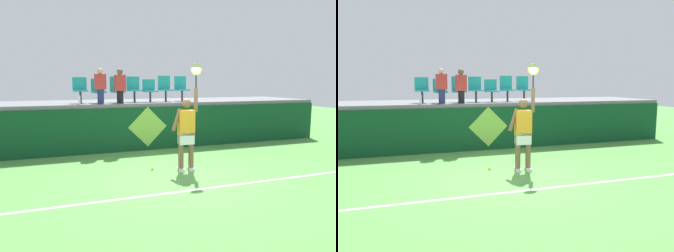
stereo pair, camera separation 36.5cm
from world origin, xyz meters
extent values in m
plane|color=#519342|center=(0.00, 0.00, 0.00)|extent=(40.00, 40.00, 0.00)
cube|color=#0F4223|center=(0.00, 3.13, 0.68)|extent=(13.66, 0.20, 1.37)
cube|color=slate|center=(0.00, 4.53, 1.43)|extent=(13.66, 2.90, 0.12)
cube|color=white|center=(0.00, -0.96, 0.00)|extent=(12.29, 0.08, 0.01)
cube|color=white|center=(0.28, 0.39, 0.04)|extent=(0.14, 0.27, 0.08)
cube|color=white|center=(0.53, 0.37, 0.04)|extent=(0.14, 0.27, 0.08)
cylinder|color=brown|center=(0.28, 0.39, 0.44)|extent=(0.13, 0.13, 0.89)
cylinder|color=brown|center=(0.53, 0.37, 0.44)|extent=(0.13, 0.13, 0.89)
cube|color=white|center=(0.41, 0.38, 0.81)|extent=(0.37, 0.24, 0.28)
cube|color=orange|center=(0.41, 0.38, 1.19)|extent=(0.39, 0.25, 0.60)
sphere|color=brown|center=(0.41, 0.38, 1.66)|extent=(0.22, 0.22, 0.22)
cylinder|color=brown|center=(0.17, 0.40, 1.27)|extent=(0.26, 0.11, 0.55)
cylinder|color=brown|center=(0.64, 0.37, 1.73)|extent=(0.09, 0.09, 0.58)
cylinder|color=black|center=(0.64, 0.37, 2.17)|extent=(0.03, 0.03, 0.30)
torus|color=gold|center=(0.64, 0.37, 2.45)|extent=(0.28, 0.04, 0.28)
ellipsoid|color=silver|center=(0.64, 0.37, 2.45)|extent=(0.24, 0.03, 0.24)
sphere|color=#D1E533|center=(-0.34, 0.73, 0.03)|extent=(0.07, 0.07, 0.07)
cylinder|color=white|center=(-1.81, 3.28, 1.62)|extent=(0.07, 0.07, 0.27)
cylinder|color=#38383D|center=(-1.73, 3.82, 1.67)|extent=(0.07, 0.07, 0.37)
cube|color=teal|center=(-1.73, 3.82, 1.88)|extent=(0.44, 0.42, 0.05)
cube|color=teal|center=(-1.73, 4.01, 2.11)|extent=(0.44, 0.04, 0.40)
cylinder|color=#38383D|center=(-1.16, 3.82, 1.65)|extent=(0.07, 0.07, 0.33)
cube|color=teal|center=(-1.16, 3.82, 1.84)|extent=(0.44, 0.42, 0.05)
cube|color=teal|center=(-1.16, 4.01, 2.07)|extent=(0.44, 0.04, 0.40)
cylinder|color=#38383D|center=(-0.55, 3.82, 1.65)|extent=(0.07, 0.07, 0.33)
cube|color=teal|center=(-0.55, 3.82, 1.85)|extent=(0.44, 0.42, 0.05)
cube|color=teal|center=(-0.55, 4.01, 2.11)|extent=(0.44, 0.04, 0.47)
cylinder|color=#38383D|center=(0.02, 3.82, 1.67)|extent=(0.07, 0.07, 0.37)
cube|color=teal|center=(0.02, 3.82, 1.88)|extent=(0.44, 0.42, 0.05)
cube|color=teal|center=(0.02, 4.01, 2.12)|extent=(0.44, 0.04, 0.43)
cylinder|color=#38383D|center=(0.57, 3.82, 1.66)|extent=(0.07, 0.07, 0.34)
cube|color=teal|center=(0.57, 3.82, 1.85)|extent=(0.44, 0.42, 0.05)
cube|color=teal|center=(0.57, 4.01, 2.06)|extent=(0.44, 0.04, 0.38)
cylinder|color=#38383D|center=(1.13, 3.82, 1.67)|extent=(0.07, 0.07, 0.37)
cube|color=teal|center=(1.13, 3.82, 1.89)|extent=(0.44, 0.42, 0.05)
cube|color=teal|center=(1.13, 4.01, 2.14)|extent=(0.44, 0.04, 0.47)
cylinder|color=#38383D|center=(1.74, 3.82, 1.67)|extent=(0.07, 0.07, 0.37)
cube|color=teal|center=(1.74, 3.82, 1.89)|extent=(0.44, 0.42, 0.05)
cube|color=teal|center=(1.74, 4.01, 2.14)|extent=(0.44, 0.04, 0.45)
cylinder|color=black|center=(-0.55, 3.43, 1.68)|extent=(0.20, 0.20, 0.39)
cube|color=red|center=(-0.55, 3.43, 2.13)|extent=(0.34, 0.20, 0.50)
sphere|color=brown|center=(-0.55, 3.43, 2.48)|extent=(0.19, 0.19, 0.19)
cylinder|color=navy|center=(-1.16, 3.45, 1.71)|extent=(0.20, 0.20, 0.45)
cube|color=red|center=(-1.16, 3.45, 2.17)|extent=(0.34, 0.20, 0.47)
sphere|color=#DBAD84|center=(-1.16, 3.45, 2.49)|extent=(0.17, 0.17, 0.17)
cube|color=#0F4223|center=(0.23, 3.03, 0.00)|extent=(0.90, 0.01, 0.00)
plane|color=#8CC64C|center=(0.23, 3.02, 0.75)|extent=(1.27, 0.00, 1.27)
camera|label=1|loc=(-2.62, -6.57, 2.14)|focal=34.11mm
camera|label=2|loc=(-2.28, -6.69, 2.14)|focal=34.11mm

